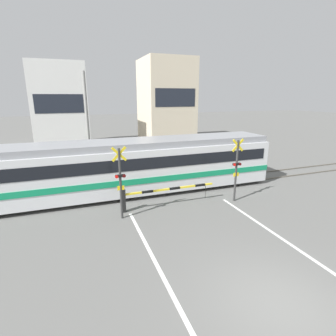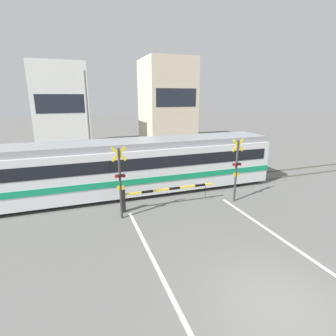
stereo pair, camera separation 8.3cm
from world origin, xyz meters
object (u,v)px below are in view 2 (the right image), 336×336
(crossing_barrier_near, at_px, (151,194))
(crossing_signal_left, at_px, (120,180))
(commuter_train, at_px, (125,166))
(crossing_signal_right, at_px, (236,168))
(crossing_barrier_far, at_px, (167,162))
(pedestrian, at_px, (147,151))

(crossing_barrier_near, height_order, crossing_signal_left, crossing_signal_left)
(commuter_train, distance_m, crossing_signal_left, 3.31)
(crossing_signal_right, bearing_deg, crossing_barrier_far, 103.90)
(commuter_train, height_order, crossing_signal_right, crossing_signal_right)
(commuter_train, height_order, crossing_barrier_near, commuter_train)
(crossing_barrier_near, bearing_deg, crossing_signal_left, -158.52)
(commuter_train, distance_m, pedestrian, 7.42)
(crossing_barrier_far, relative_size, pedestrian, 2.81)
(pedestrian, bearing_deg, commuter_train, -114.83)
(crossing_signal_left, distance_m, pedestrian, 10.70)
(crossing_barrier_near, height_order, pedestrian, pedestrian)
(crossing_signal_left, relative_size, crossing_signal_right, 1.00)
(crossing_barrier_far, distance_m, crossing_signal_left, 8.01)
(crossing_barrier_far, bearing_deg, pedestrian, 100.17)
(commuter_train, relative_size, crossing_signal_left, 5.20)
(crossing_signal_right, relative_size, pedestrian, 1.93)
(commuter_train, bearing_deg, crossing_barrier_near, -73.36)
(crossing_barrier_near, distance_m, pedestrian, 9.57)
(crossing_signal_right, bearing_deg, pedestrian, 102.63)
(commuter_train, xyz_separation_m, crossing_signal_right, (5.32, -3.20, 0.22))
(crossing_signal_right, bearing_deg, crossing_barrier_near, 172.10)
(crossing_barrier_far, bearing_deg, crossing_barrier_near, -116.70)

